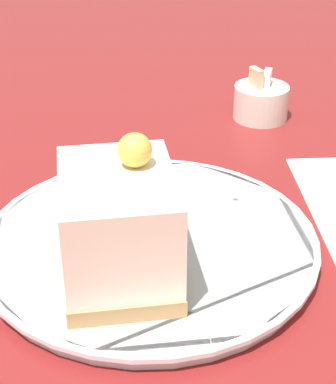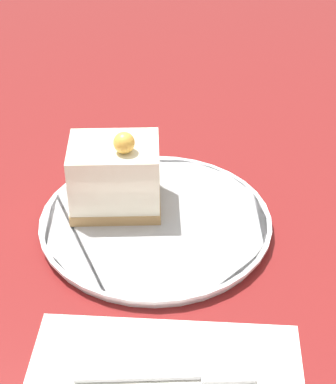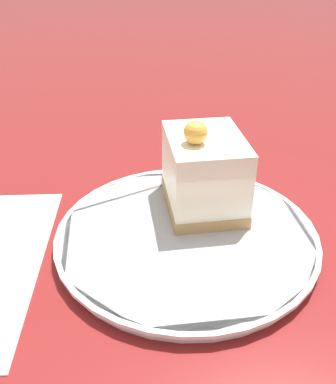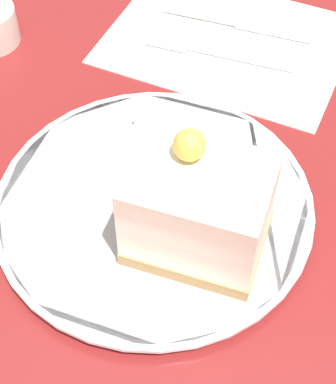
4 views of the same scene
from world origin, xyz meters
TOP-DOWN VIEW (x-y plane):
  - ground_plane at (0.00, 0.00)m, footprint 4.00×4.00m
  - plate at (0.04, 0.01)m, footprint 0.28×0.28m
  - cake_slice at (0.01, -0.04)m, footprint 0.08×0.11m
  - sugar_bowl at (0.20, 0.26)m, footprint 0.06×0.06m

SIDE VIEW (x-z plane):
  - ground_plane at x=0.00m, z-range 0.00..0.00m
  - plate at x=0.04m, z-range 0.00..0.02m
  - sugar_bowl at x=0.20m, z-range -0.01..0.05m
  - cake_slice at x=0.01m, z-range 0.00..0.11m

